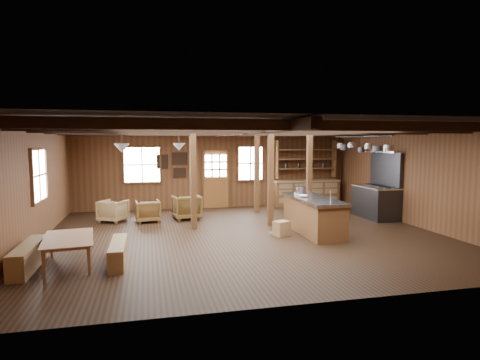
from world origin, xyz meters
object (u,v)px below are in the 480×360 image
(commercial_range, at_px, (377,197))
(dining_table, at_px, (71,252))
(armchair_c, at_px, (113,211))
(kitchen_island, at_px, (313,215))
(armchair_a, at_px, (148,211))
(armchair_b, at_px, (187,207))

(commercial_range, xyz_separation_m, dining_table, (-8.54, -3.11, -0.39))
(commercial_range, distance_m, dining_table, 9.10)
(dining_table, relative_size, armchair_c, 2.22)
(kitchen_island, bearing_deg, armchair_c, 152.51)
(kitchen_island, relative_size, commercial_range, 1.18)
(kitchen_island, xyz_separation_m, dining_table, (-5.72, -1.59, -0.20))
(armchair_c, bearing_deg, kitchen_island, -179.43)
(kitchen_island, distance_m, armchair_c, 5.95)
(dining_table, relative_size, armchair_a, 2.25)
(kitchen_island, bearing_deg, commercial_range, 28.39)
(commercial_range, distance_m, armchair_c, 8.20)
(armchair_a, height_order, armchair_c, armchair_c)
(kitchen_island, relative_size, armchair_b, 3.01)
(dining_table, xyz_separation_m, armchair_a, (1.46, 4.07, 0.04))
(dining_table, xyz_separation_m, armchair_b, (2.64, 4.24, 0.10))
(commercial_range, bearing_deg, dining_table, -159.98)
(commercial_range, xyz_separation_m, armchair_c, (-8.10, 1.22, -0.34))
(dining_table, height_order, armchair_b, armchair_b)
(kitchen_island, bearing_deg, dining_table, -164.45)
(commercial_range, distance_m, armchair_b, 6.01)
(kitchen_island, distance_m, armchair_a, 4.93)
(kitchen_island, distance_m, dining_table, 5.94)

